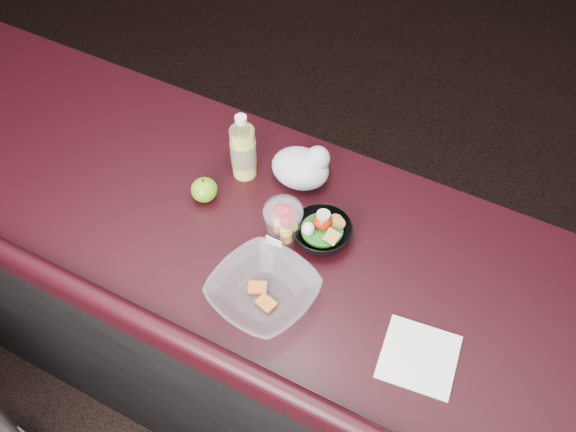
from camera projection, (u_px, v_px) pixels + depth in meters
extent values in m
cube|color=black|center=(255.00, 325.00, 2.03)|extent=(4.00, 0.65, 0.98)
cube|color=black|center=(247.00, 228.00, 1.63)|extent=(4.06, 0.71, 0.04)
cylinder|color=yellow|center=(243.00, 152.00, 1.66)|extent=(0.06, 0.06, 0.16)
cylinder|color=white|center=(243.00, 152.00, 1.66)|extent=(0.07, 0.07, 0.16)
cone|color=white|center=(241.00, 126.00, 1.59)|extent=(0.06, 0.06, 0.03)
cylinder|color=white|center=(241.00, 120.00, 1.57)|extent=(0.03, 0.03, 0.02)
cylinder|color=#072D99|center=(243.00, 152.00, 1.66)|extent=(0.07, 0.07, 0.07)
ellipsoid|color=white|center=(283.00, 211.00, 1.50)|extent=(0.10, 0.10, 0.05)
ellipsoid|color=#409010|center=(204.00, 190.00, 1.64)|extent=(0.07, 0.07, 0.06)
cylinder|color=black|center=(203.00, 181.00, 1.62)|extent=(0.01, 0.01, 0.01)
ellipsoid|color=silver|center=(300.00, 168.00, 1.67)|extent=(0.16, 0.13, 0.09)
sphere|color=silver|center=(318.00, 158.00, 1.64)|extent=(0.07, 0.07, 0.07)
imported|color=black|center=(322.00, 232.00, 1.57)|extent=(0.20, 0.20, 0.05)
cylinder|color=#0F470C|center=(322.00, 230.00, 1.56)|extent=(0.10, 0.10, 0.01)
ellipsoid|color=#AC1707|center=(323.00, 221.00, 1.55)|extent=(0.05, 0.05, 0.04)
cylinder|color=beige|center=(323.00, 215.00, 1.53)|extent=(0.03, 0.03, 0.01)
ellipsoid|color=white|center=(308.00, 229.00, 1.54)|extent=(0.03, 0.03, 0.04)
imported|color=silver|center=(263.00, 291.00, 1.46)|extent=(0.28, 0.28, 0.06)
cube|color=#990F0C|center=(258.00, 288.00, 1.48)|extent=(0.05, 0.05, 0.01)
cube|color=#990F0C|center=(266.00, 303.00, 1.46)|extent=(0.05, 0.04, 0.01)
cube|color=white|center=(419.00, 357.00, 1.39)|extent=(0.18, 0.18, 0.00)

